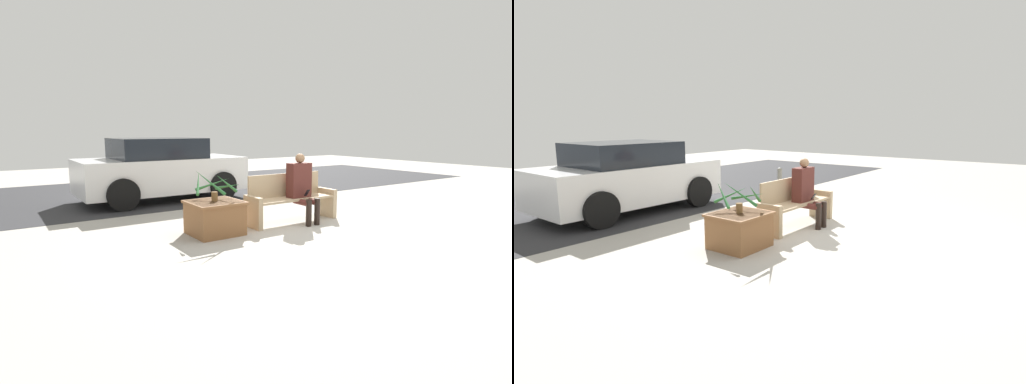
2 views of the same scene
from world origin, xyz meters
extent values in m
plane|color=#ADA89E|center=(0.00, 0.00, 0.00)|extent=(30.00, 30.00, 0.00)
cube|color=#2D2D30|center=(0.00, 6.12, 0.00)|extent=(20.00, 6.00, 0.01)
cube|color=tan|center=(-0.74, 0.90, 0.28)|extent=(0.09, 0.49, 0.56)
cube|color=tan|center=(1.01, 0.90, 0.28)|extent=(0.09, 0.49, 0.56)
cube|color=tan|center=(0.13, 0.90, 0.44)|extent=(1.66, 0.45, 0.04)
cube|color=tan|center=(0.13, 1.12, 0.68)|extent=(1.66, 0.04, 0.43)
cube|color=#51231E|center=(0.26, 0.86, 0.78)|extent=(0.44, 0.22, 0.64)
sphere|color=#8C6647|center=(0.26, 0.84, 1.19)|extent=(0.18, 0.18, 0.18)
cylinder|color=#51231E|center=(0.16, 0.66, 0.41)|extent=(0.11, 0.40, 0.11)
cylinder|color=#51231E|center=(0.36, 0.66, 0.41)|extent=(0.11, 0.40, 0.11)
cylinder|color=black|center=(0.16, 0.46, 0.24)|extent=(0.10, 0.10, 0.49)
cylinder|color=black|center=(0.36, 0.46, 0.24)|extent=(0.10, 0.10, 0.49)
cube|color=black|center=(0.26, 0.63, 0.57)|extent=(0.07, 0.09, 0.12)
cube|color=brown|center=(-1.49, 0.92, 0.28)|extent=(0.79, 0.74, 0.55)
cube|color=brown|center=(-1.49, 0.92, 0.53)|extent=(0.84, 0.79, 0.04)
cylinder|color=brown|center=(-1.49, 0.92, 0.63)|extent=(0.10, 0.10, 0.15)
cone|color=#26602D|center=(-1.20, 0.98, 0.77)|extent=(0.19, 0.59, 0.17)
cone|color=#26602D|center=(-1.39, 1.18, 0.80)|extent=(0.57, 0.26, 0.23)
cone|color=#26602D|center=(-1.72, 1.04, 0.86)|extent=(0.31, 0.50, 0.34)
cone|color=#26602D|center=(-1.65, 0.74, 0.89)|extent=(0.41, 0.38, 0.41)
cone|color=#26602D|center=(-1.39, 0.68, 0.87)|extent=(0.51, 0.25, 0.36)
cube|color=silver|center=(-1.00, 4.57, 0.63)|extent=(3.88, 1.80, 0.80)
cube|color=black|center=(-1.09, 4.57, 1.27)|extent=(2.02, 1.66, 0.48)
cylinder|color=black|center=(0.21, 3.67, 0.35)|extent=(0.70, 0.18, 0.70)
cylinder|color=black|center=(0.21, 5.47, 0.35)|extent=(0.70, 0.18, 0.70)
cylinder|color=black|center=(-2.20, 3.67, 0.35)|extent=(0.70, 0.18, 0.70)
cylinder|color=black|center=(-2.20, 5.47, 0.35)|extent=(0.70, 0.18, 0.70)
cylinder|color=slate|center=(2.27, 2.85, 0.33)|extent=(0.12, 0.12, 0.67)
sphere|color=slate|center=(2.27, 2.85, 0.70)|extent=(0.13, 0.13, 0.13)
camera|label=1|loc=(-4.52, -4.78, 1.71)|focal=28.00mm
camera|label=2|loc=(-6.01, -3.09, 1.97)|focal=28.00mm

